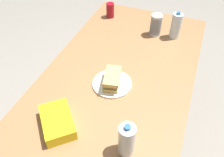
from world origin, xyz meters
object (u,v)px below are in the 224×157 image
Objects in this scene: chip_bag at (58,122)px; soda_can_red at (110,10)px; water_bottle_tall at (127,140)px; water_bottle_spare at (176,26)px; paper_plate at (112,84)px; plastic_cup_stack at (156,25)px; dining_table at (115,89)px; sandwich at (112,79)px.

soda_can_red is at bearing -34.15° from chip_bag.
water_bottle_tall is 1.03m from water_bottle_spare.
water_bottle_spare reaches higher than paper_plate.
water_bottle_spare is (0.10, 0.56, 0.04)m from soda_can_red.
chip_bag is at bearing 7.78° from soda_can_red.
water_bottle_tall is (0.39, 0.22, 0.09)m from paper_plate.
water_bottle_spare is (-1.03, 0.04, 0.00)m from water_bottle_tall.
water_bottle_tall is 1.21× the size of plastic_cup_stack.
plastic_cup_stack is at bearing 169.76° from paper_plate.
dining_table is at bearing 170.40° from paper_plate.
soda_can_red is 0.60× the size of water_bottle_tall.
dining_table is 11.15× the size of plastic_cup_stack.
soda_can_red is 1.14m from chip_bag.
water_bottle_tall is at bearing 29.71° from sandwich.
sandwich is (0.00, 0.00, 0.05)m from paper_plate.
water_bottle_spare is at bearing 158.16° from paper_plate.
chip_bag is at bearing -14.73° from plastic_cup_stack.
sandwich is 0.64m from plastic_cup_stack.
water_bottle_tall reaches higher than plastic_cup_stack.
dining_table is 0.47m from chip_bag.
dining_table is 0.68m from water_bottle_spare.
chip_bag reaches higher than paper_plate.
dining_table is 15.27× the size of soda_can_red.
dining_table is at bearing -153.27° from water_bottle_tall.
sandwich is at bearing 22.42° from soda_can_red.
plastic_cup_stack is at bearing -56.67° from chip_bag.
sandwich is 0.85× the size of chip_bag.
dining_table is 7.71× the size of paper_plate.
sandwich is 1.17× the size of plastic_cup_stack.
water_bottle_spare reaches higher than chip_bag.
paper_plate is 0.41m from chip_bag.
soda_can_red is 0.44m from plastic_cup_stack.
soda_can_red is (-0.71, -0.31, 0.15)m from dining_table.
dining_table is at bearing -10.28° from plastic_cup_stack.
paper_plate is 0.81m from soda_can_red.
sandwich is 0.94× the size of water_bottle_spare.
soda_can_red is (-0.75, -0.31, 0.06)m from paper_plate.
sandwich is at bearing -9.95° from plastic_cup_stack.
paper_plate is 0.70m from water_bottle_spare.
plastic_cup_stack is 0.15m from water_bottle_spare.
chip_bag is 1.04m from plastic_cup_stack.
water_bottle_spare reaches higher than dining_table.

